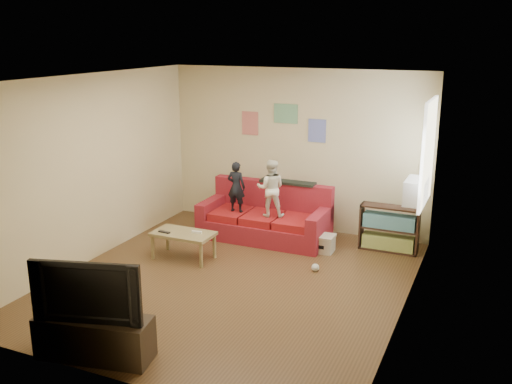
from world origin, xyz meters
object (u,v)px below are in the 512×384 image
at_px(sofa, 266,219).
at_px(coffee_table, 183,236).
at_px(child_b, 271,188).
at_px(television, 90,288).
at_px(file_box, 321,243).
at_px(tv_stand, 95,337).
at_px(bookshelf, 389,231).
at_px(child_a, 236,187).

relative_size(sofa, coffee_table, 2.28).
xyz_separation_m(child_b, television, (-0.36, -3.87, -0.12)).
bearing_deg(television, file_box, 56.15).
xyz_separation_m(tv_stand, television, (0.00, 0.00, 0.55)).
distance_m(bookshelf, television, 4.80).
bearing_deg(child_b, television, 66.79).
xyz_separation_m(sofa, tv_stand, (-0.21, -4.04, -0.08)).
height_order(child_a, tv_stand, child_a).
xyz_separation_m(file_box, television, (-1.24, -3.79, 0.64)).
relative_size(child_b, coffee_table, 1.01).
bearing_deg(television, child_b, 68.95).
relative_size(sofa, child_a, 2.49).
bearing_deg(child_a, sofa, -161.67).
bearing_deg(bookshelf, child_b, -168.16).
bearing_deg(child_a, television, 91.18).
bearing_deg(file_box, tv_stand, -108.15).
height_order(child_a, bookshelf, child_a).
relative_size(child_b, file_box, 2.34).
relative_size(sofa, bookshelf, 2.32).
xyz_separation_m(bookshelf, tv_stand, (-2.17, -4.25, -0.09)).
xyz_separation_m(bookshelf, television, (-2.17, -4.25, 0.46)).
bearing_deg(sofa, child_a, -159.34).
height_order(sofa, bookshelf, sofa).
bearing_deg(television, tv_stand, 0.00).
xyz_separation_m(child_b, coffee_table, (-0.91, -1.17, -0.54)).
xyz_separation_m(sofa, bookshelf, (1.96, 0.21, 0.01)).
distance_m(sofa, bookshelf, 1.97).
xyz_separation_m(child_a, television, (0.24, -3.87, -0.07)).
bearing_deg(coffee_table, sofa, 60.44).
distance_m(child_a, coffee_table, 1.31).
bearing_deg(television, bookshelf, 47.25).
bearing_deg(sofa, coffee_table, -119.56).
relative_size(child_a, television, 0.73).
xyz_separation_m(child_b, bookshelf, (1.81, 0.38, -0.57)).
bearing_deg(tv_stand, child_a, 82.61).
bearing_deg(file_box, bookshelf, 26.49).
bearing_deg(sofa, tv_stand, -93.04).
bearing_deg(bookshelf, child_a, -171.05).
height_order(bookshelf, file_box, bookshelf).
bearing_deg(sofa, child_b, -49.07).
bearing_deg(tv_stand, coffee_table, 90.57).
xyz_separation_m(child_a, file_box, (1.48, -0.08, -0.71)).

